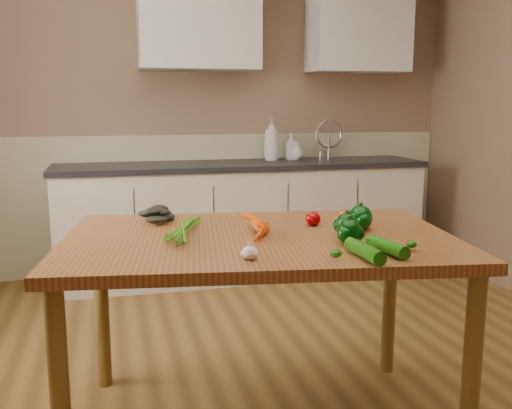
{
  "coord_description": "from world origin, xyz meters",
  "views": [
    {
      "loc": [
        -0.79,
        -2.09,
        1.34
      ],
      "look_at": [
        -0.17,
        0.31,
        0.91
      ],
      "focal_mm": 40.0,
      "sensor_mm": 36.0,
      "label": 1
    }
  ],
  "objects_px": {
    "pepper_b": "(360,218)",
    "tomato_a": "(313,219)",
    "table": "(259,257)",
    "tomato_c": "(365,218)",
    "soap_bottle_b": "(292,146)",
    "carrot_bunch": "(234,225)",
    "soap_bottle_c": "(296,150)",
    "garlic_bulb": "(250,253)",
    "zucchini_b": "(365,251)",
    "pepper_a": "(347,225)",
    "soap_bottle_a": "(272,139)",
    "zucchini_a": "(387,247)",
    "tomato_b": "(345,217)",
    "leafy_greens": "(159,210)",
    "pepper_c": "(349,232)"
  },
  "relations": [
    {
      "from": "garlic_bulb",
      "to": "zucchini_b",
      "type": "bearing_deg",
      "value": -12.57
    },
    {
      "from": "tomato_c",
      "to": "carrot_bunch",
      "type": "bearing_deg",
      "value": -176.68
    },
    {
      "from": "table",
      "to": "pepper_b",
      "type": "distance_m",
      "value": 0.46
    },
    {
      "from": "leafy_greens",
      "to": "pepper_c",
      "type": "distance_m",
      "value": 0.88
    },
    {
      "from": "pepper_b",
      "to": "pepper_c",
      "type": "distance_m",
      "value": 0.26
    },
    {
      "from": "soap_bottle_a",
      "to": "zucchini_b",
      "type": "height_order",
      "value": "soap_bottle_a"
    },
    {
      "from": "tomato_a",
      "to": "zucchini_b",
      "type": "height_order",
      "value": "tomato_a"
    },
    {
      "from": "soap_bottle_a",
      "to": "garlic_bulb",
      "type": "relative_size",
      "value": 6.12
    },
    {
      "from": "carrot_bunch",
      "to": "zucchini_a",
      "type": "distance_m",
      "value": 0.63
    },
    {
      "from": "garlic_bulb",
      "to": "zucchini_b",
      "type": "distance_m",
      "value": 0.39
    },
    {
      "from": "soap_bottle_a",
      "to": "soap_bottle_b",
      "type": "distance_m",
      "value": 0.18
    },
    {
      "from": "soap_bottle_b",
      "to": "garlic_bulb",
      "type": "bearing_deg",
      "value": 68.92
    },
    {
      "from": "soap_bottle_b",
      "to": "pepper_a",
      "type": "relative_size",
      "value": 2.31
    },
    {
      "from": "soap_bottle_b",
      "to": "zucchini_b",
      "type": "relative_size",
      "value": 0.99
    },
    {
      "from": "pepper_c",
      "to": "zucchini_b",
      "type": "bearing_deg",
      "value": -98.88
    },
    {
      "from": "soap_bottle_b",
      "to": "soap_bottle_c",
      "type": "xyz_separation_m",
      "value": [
        0.03,
        -0.02,
        -0.03
      ]
    },
    {
      "from": "table",
      "to": "tomato_b",
      "type": "distance_m",
      "value": 0.45
    },
    {
      "from": "table",
      "to": "soap_bottle_c",
      "type": "xyz_separation_m",
      "value": [
        0.89,
        2.23,
        0.24
      ]
    },
    {
      "from": "soap_bottle_a",
      "to": "soap_bottle_b",
      "type": "xyz_separation_m",
      "value": [
        0.17,
        0.01,
        -0.06
      ]
    },
    {
      "from": "garlic_bulb",
      "to": "carrot_bunch",
      "type": "bearing_deg",
      "value": 86.01
    },
    {
      "from": "soap_bottle_b",
      "to": "pepper_c",
      "type": "relative_size",
      "value": 2.23
    },
    {
      "from": "tomato_b",
      "to": "zucchini_a",
      "type": "xyz_separation_m",
      "value": [
        -0.05,
        -0.5,
        -0.01
      ]
    },
    {
      "from": "table",
      "to": "tomato_c",
      "type": "relative_size",
      "value": 26.29
    },
    {
      "from": "pepper_b",
      "to": "tomato_a",
      "type": "distance_m",
      "value": 0.21
    },
    {
      "from": "table",
      "to": "pepper_b",
      "type": "xyz_separation_m",
      "value": [
        0.43,
        -0.01,
        0.14
      ]
    },
    {
      "from": "garlic_bulb",
      "to": "tomato_b",
      "type": "distance_m",
      "value": 0.7
    },
    {
      "from": "leafy_greens",
      "to": "pepper_b",
      "type": "distance_m",
      "value": 0.88
    },
    {
      "from": "tomato_b",
      "to": "soap_bottle_c",
      "type": "bearing_deg",
      "value": 77.28
    },
    {
      "from": "tomato_c",
      "to": "soap_bottle_b",
      "type": "bearing_deg",
      "value": 80.41
    },
    {
      "from": "pepper_c",
      "to": "carrot_bunch",
      "type": "bearing_deg",
      "value": 145.91
    },
    {
      "from": "table",
      "to": "pepper_b",
      "type": "height_order",
      "value": "pepper_b"
    },
    {
      "from": "tomato_a",
      "to": "soap_bottle_a",
      "type": "bearing_deg",
      "value": 78.73
    },
    {
      "from": "soap_bottle_c",
      "to": "leafy_greens",
      "type": "height_order",
      "value": "soap_bottle_c"
    },
    {
      "from": "zucchini_b",
      "to": "table",
      "type": "bearing_deg",
      "value": 121.13
    },
    {
      "from": "soap_bottle_c",
      "to": "zucchini_b",
      "type": "relative_size",
      "value": 0.71
    },
    {
      "from": "carrot_bunch",
      "to": "zucchini_b",
      "type": "distance_m",
      "value": 0.58
    },
    {
      "from": "carrot_bunch",
      "to": "leafy_greens",
      "type": "xyz_separation_m",
      "value": [
        -0.27,
        0.32,
        0.02
      ]
    },
    {
      "from": "soap_bottle_b",
      "to": "carrot_bunch",
      "type": "xyz_separation_m",
      "value": [
        -0.96,
        -2.21,
        -0.14
      ]
    },
    {
      "from": "leafy_greens",
      "to": "garlic_bulb",
      "type": "bearing_deg",
      "value": -70.84
    },
    {
      "from": "soap_bottle_a",
      "to": "tomato_c",
      "type": "height_order",
      "value": "soap_bottle_a"
    },
    {
      "from": "pepper_b",
      "to": "tomato_a",
      "type": "bearing_deg",
      "value": 143.53
    },
    {
      "from": "soap_bottle_a",
      "to": "soap_bottle_c",
      "type": "bearing_deg",
      "value": 23.24
    },
    {
      "from": "soap_bottle_b",
      "to": "pepper_c",
      "type": "xyz_separation_m",
      "value": [
        -0.57,
        -2.47,
        -0.13
      ]
    },
    {
      "from": "tomato_c",
      "to": "zucchini_a",
      "type": "relative_size",
      "value": 0.31
    },
    {
      "from": "soap_bottle_a",
      "to": "zucchini_a",
      "type": "distance_m",
      "value": 2.65
    },
    {
      "from": "soap_bottle_a",
      "to": "carrot_bunch",
      "type": "xyz_separation_m",
      "value": [
        -0.79,
        -2.2,
        -0.2
      ]
    },
    {
      "from": "garlic_bulb",
      "to": "zucchini_a",
      "type": "xyz_separation_m",
      "value": [
        0.49,
        -0.05,
        0.0
      ]
    },
    {
      "from": "soap_bottle_c",
      "to": "zucchini_b",
      "type": "bearing_deg",
      "value": 22.06
    },
    {
      "from": "pepper_b",
      "to": "zucchini_b",
      "type": "distance_m",
      "value": 0.46
    },
    {
      "from": "tomato_b",
      "to": "zucchini_b",
      "type": "distance_m",
      "value": 0.56
    }
  ]
}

